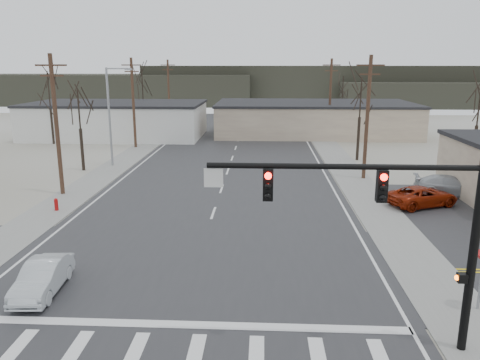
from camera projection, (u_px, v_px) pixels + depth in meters
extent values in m
plane|color=beige|center=(195.00, 266.00, 22.05)|extent=(140.00, 140.00, 0.00)
cube|color=#2A2A2C|center=(223.00, 186.00, 36.59)|extent=(18.00, 110.00, 0.05)
cube|color=#2A2A2C|center=(195.00, 265.00, 22.05)|extent=(90.00, 10.00, 0.04)
cube|color=gray|center=(110.00, 170.00, 41.96)|extent=(3.00, 90.00, 0.06)
cube|color=gray|center=(348.00, 173.00, 40.92)|extent=(3.00, 90.00, 0.06)
cylinder|color=black|center=(474.00, 249.00, 14.70)|extent=(0.28, 0.28, 7.20)
cylinder|color=black|center=(344.00, 167.00, 14.28)|extent=(8.40, 0.18, 0.18)
cube|color=black|center=(382.00, 186.00, 14.37)|extent=(0.32, 0.30, 1.00)
cube|color=black|center=(268.00, 185.00, 14.54)|extent=(0.32, 0.30, 1.00)
sphere|color=#FF0C05|center=(384.00, 177.00, 14.12)|extent=(0.22, 0.22, 0.22)
sphere|color=#FF0C05|center=(268.00, 176.00, 14.30)|extent=(0.22, 0.22, 0.22)
cube|color=silver|center=(214.00, 178.00, 14.57)|extent=(0.60, 0.04, 0.60)
cube|color=black|center=(462.00, 278.00, 14.95)|extent=(0.30, 0.25, 0.30)
sphere|color=#FF5905|center=(457.00, 278.00, 14.96)|extent=(0.18, 0.18, 0.18)
cylinder|color=#A50C0C|center=(56.00, 206.00, 30.23)|extent=(0.24, 0.24, 0.70)
sphere|color=#A50C0C|center=(56.00, 200.00, 30.13)|extent=(0.24, 0.24, 0.24)
cube|color=silver|center=(117.00, 121.00, 61.12)|extent=(22.00, 12.00, 4.20)
cube|color=black|center=(116.00, 103.00, 60.58)|extent=(22.30, 12.30, 0.30)
cube|color=#C4B296|center=(314.00, 119.00, 63.75)|extent=(26.00, 14.00, 4.00)
cube|color=black|center=(315.00, 103.00, 63.23)|extent=(26.30, 14.30, 0.30)
cylinder|color=#4A3322|center=(57.00, 126.00, 33.05)|extent=(0.30, 0.30, 10.00)
cube|color=#4A3322|center=(51.00, 65.00, 32.05)|extent=(2.20, 0.12, 0.12)
cube|color=#4A3322|center=(52.00, 76.00, 32.22)|extent=(1.60, 0.12, 0.12)
cylinder|color=#4A3322|center=(133.00, 104.00, 52.45)|extent=(0.30, 0.30, 10.00)
cube|color=#4A3322|center=(131.00, 65.00, 51.44)|extent=(2.20, 0.12, 0.12)
cube|color=#4A3322|center=(132.00, 72.00, 51.61)|extent=(1.60, 0.12, 0.12)
cylinder|color=#4A3322|center=(169.00, 93.00, 71.84)|extent=(0.30, 0.30, 10.00)
cube|color=#4A3322|center=(168.00, 65.00, 70.83)|extent=(2.20, 0.12, 0.12)
cube|color=#4A3322|center=(168.00, 70.00, 71.00)|extent=(1.60, 0.12, 0.12)
cylinder|color=#4A3322|center=(367.00, 119.00, 37.74)|extent=(0.30, 0.30, 10.00)
cube|color=#4A3322|center=(371.00, 65.00, 36.74)|extent=(2.20, 0.12, 0.12)
cube|color=#4A3322|center=(370.00, 74.00, 36.90)|extent=(1.60, 0.12, 0.12)
cylinder|color=#4A3322|center=(330.00, 99.00, 59.07)|extent=(0.30, 0.30, 10.00)
cube|color=#4A3322|center=(332.00, 65.00, 58.07)|extent=(2.20, 0.12, 0.12)
cube|color=#4A3322|center=(331.00, 71.00, 58.24)|extent=(1.60, 0.12, 0.12)
cylinder|color=gray|center=(109.00, 118.00, 42.85)|extent=(0.20, 0.20, 9.00)
cylinder|color=gray|center=(117.00, 69.00, 41.74)|extent=(2.00, 0.12, 0.12)
cube|color=gray|center=(128.00, 69.00, 41.70)|extent=(0.60, 0.25, 0.18)
cylinder|color=black|center=(82.00, 150.00, 41.63)|extent=(0.28, 0.28, 3.75)
cylinder|color=black|center=(79.00, 112.00, 40.83)|extent=(0.14, 0.14, 3.75)
cylinder|color=black|center=(358.00, 139.00, 46.14)|extent=(0.28, 0.28, 4.25)
cylinder|color=black|center=(361.00, 100.00, 45.22)|extent=(0.14, 0.14, 4.25)
cylinder|color=black|center=(144.00, 115.00, 66.80)|extent=(0.28, 0.28, 4.50)
cylinder|color=black|center=(142.00, 86.00, 65.83)|extent=(0.14, 0.14, 4.50)
cylinder|color=black|center=(341.00, 114.00, 71.26)|extent=(0.28, 0.28, 4.00)
cylinder|color=black|center=(343.00, 90.00, 70.39)|extent=(0.14, 0.14, 4.00)
cylinder|color=black|center=(474.00, 148.00, 41.83)|extent=(0.28, 0.28, 4.00)
cylinder|color=black|center=(479.00, 107.00, 40.96)|extent=(0.14, 0.14, 4.00)
cylinder|color=black|center=(52.00, 125.00, 55.56)|extent=(0.28, 0.28, 4.50)
cylinder|color=black|center=(49.00, 91.00, 54.59)|extent=(0.14, 0.14, 4.50)
cube|color=#333026|center=(105.00, 89.00, 112.14)|extent=(70.00, 18.00, 7.00)
cube|color=#333026|center=(313.00, 85.00, 113.32)|extent=(80.00, 18.00, 9.00)
cube|color=#333026|center=(470.00, 94.00, 106.21)|extent=(60.00, 18.00, 5.50)
imported|color=silver|center=(43.00, 278.00, 19.27)|extent=(1.65, 4.06, 1.31)
imported|color=black|center=(274.00, 131.00, 60.52)|extent=(3.11, 5.87, 1.62)
imported|color=black|center=(242.00, 121.00, 73.28)|extent=(1.90, 3.98, 1.31)
imported|color=maroon|center=(423.00, 196.00, 31.17)|extent=(5.30, 3.93, 1.34)
imported|color=#9FA3A9|center=(450.00, 186.00, 33.66)|extent=(5.21, 2.89, 1.43)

